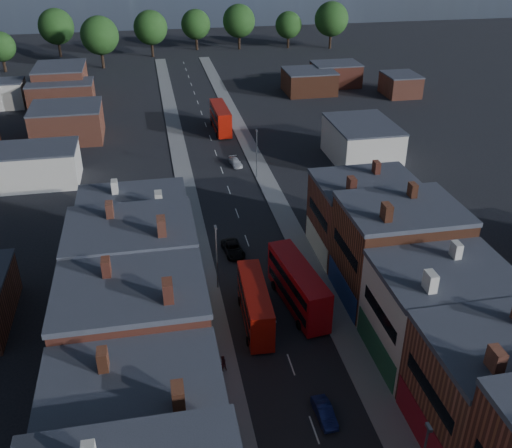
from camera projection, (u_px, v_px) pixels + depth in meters
name	position (u px, v px, depth m)	size (l,w,h in m)	color
pavement_west	(191.00, 211.00, 82.77)	(3.00, 200.00, 0.12)	gray
pavement_east	(278.00, 203.00, 84.94)	(3.00, 200.00, 0.12)	gray
lamp_post_2	(217.00, 253.00, 63.53)	(0.25, 0.70, 8.12)	slate
lamp_post_3	(257.00, 150.00, 91.12)	(0.25, 0.70, 8.12)	slate
bus_0	(255.00, 304.00, 59.00)	(3.01, 10.66, 4.57)	#9D1109
bus_1	(298.00, 285.00, 61.44)	(4.23, 12.04, 5.09)	#B20A0F
bus_2	(221.00, 118.00, 112.02)	(3.12, 11.63, 5.00)	#A61207
car_1	(324.00, 413.00, 48.54)	(1.31, 3.76, 1.24)	navy
car_2	(233.00, 249.00, 72.16)	(2.24, 4.86, 1.35)	black
car_3	(236.00, 162.00, 97.54)	(1.61, 3.96, 1.15)	silver
ped_1	(223.00, 364.00, 53.32)	(0.82, 0.45, 1.69)	#451B1D
ped_3	(323.00, 299.00, 62.15)	(1.07, 0.49, 1.83)	#534F47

